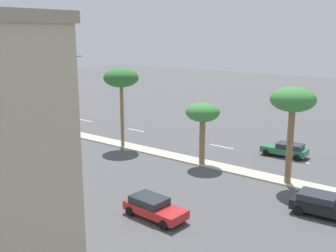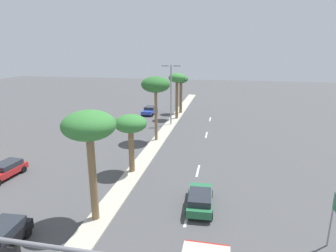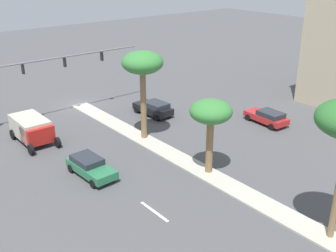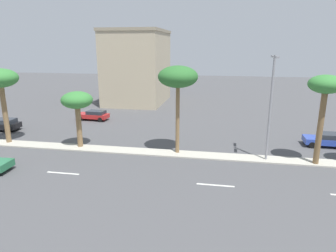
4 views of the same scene
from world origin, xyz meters
name	(u,v)px [view 1 (image 1 of 4)]	position (x,y,z in m)	size (l,w,h in m)	color
ground_plane	(147,151)	(0.00, 26.71, 0.00)	(160.00, 160.00, 0.00)	#4C4C4F
median_curb	(96,139)	(0.00, 34.34, 0.06)	(1.80, 68.67, 0.12)	#B7B2A3
lane_stripe_mid	(295,161)	(6.00, 13.43, 0.01)	(0.20, 2.80, 0.01)	silver
lane_stripe_far	(222,147)	(6.00, 21.42, 0.01)	(0.20, 2.80, 0.01)	silver
lane_stripe_rear	(136,130)	(6.00, 33.71, 0.01)	(0.20, 2.80, 0.01)	silver
lane_stripe_front	(85,120)	(6.00, 43.07, 0.01)	(0.20, 2.80, 0.01)	silver
palm_tree_far	(293,102)	(-0.26, 11.72, 6.66)	(3.50, 3.50, 7.74)	olive
palm_tree_leading	(203,114)	(-0.28, 19.89, 4.72)	(3.07, 3.07, 5.63)	olive
palm_tree_near	(121,79)	(-0.29, 29.90, 7.22)	(3.63, 3.63, 8.23)	olive
palm_tree_left	(52,76)	(0.34, 42.21, 6.61)	(2.81, 2.81, 7.67)	brown
palm_tree_rear	(30,80)	(0.33, 46.68, 5.88)	(2.61, 2.61, 6.93)	brown
street_lamp_center	(73,88)	(0.12, 38.06, 5.55)	(2.90, 0.24, 9.19)	gray
sedan_black_trailing	(324,204)	(-4.47, 7.60, 0.78)	(2.24, 4.47, 1.47)	black
sedan_green_inboard	(286,149)	(6.78, 14.69, 0.73)	(2.13, 4.45, 1.36)	#287047
sedan_blue_mid	(4,128)	(-5.12, 44.78, 0.75)	(2.20, 4.28, 1.39)	#2D47AD
sedan_red_far	(154,207)	(-11.56, 16.40, 0.73)	(2.19, 4.45, 1.35)	red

